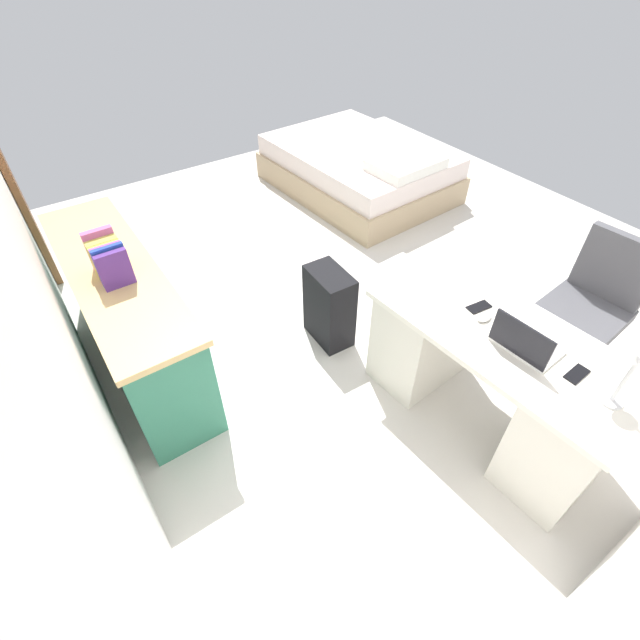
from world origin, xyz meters
The scene contains 14 objects.
ground_plane centered at (0.00, 0.00, 0.00)m, with size 5.87×5.87×0.00m, color beige.
wall_back centered at (0.00, 2.00, 1.28)m, with size 4.87×0.10×2.56m, color white.
desk centered at (-1.45, 0.08, 0.38)m, with size 1.48×0.75×0.72m.
office_chair centered at (-1.46, -0.81, 0.42)m, with size 0.52×0.52×0.94m.
credenza centered at (0.22, 1.62, 0.39)m, with size 1.80×0.48×0.79m.
bed centered at (1.35, -1.18, 0.24)m, with size 1.97×1.49×0.58m.
suitcase_black centered at (-0.34, 0.42, 0.29)m, with size 0.36×0.22×0.58m, color black.
laptop centered at (-1.57, 0.12, 0.77)m, with size 0.32×0.24×0.21m.
computer_mouse centered at (-1.30, 0.09, 0.74)m, with size 0.06×0.10×0.03m, color white.
cell_phone_near_laptop centered at (-1.82, 0.04, 0.73)m, with size 0.07×0.14×0.01m, color black.
cell_phone_by_mouse centered at (-1.23, 0.04, 0.73)m, with size 0.07×0.14×0.01m, color black.
desk_lamp centered at (-1.96, 0.05, 0.98)m, with size 0.16×0.11×0.34m.
book_row centered at (0.14, 1.62, 0.90)m, with size 0.28×0.17×0.24m.
figurine_small centered at (0.52, 1.62, 0.84)m, with size 0.08×0.08×0.11m, color red.
Camera 1 is at (-2.29, 1.85, 2.40)m, focal length 25.68 mm.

